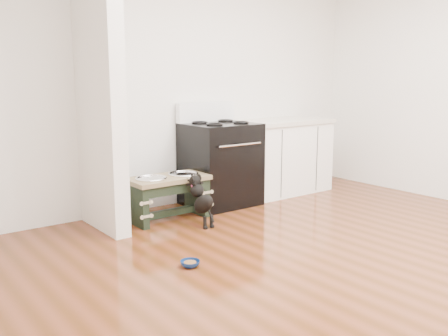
% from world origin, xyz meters
% --- Properties ---
extents(ground, '(5.00, 5.00, 0.00)m').
position_xyz_m(ground, '(0.00, 0.00, 0.00)').
color(ground, '#4A240D').
rests_on(ground, ground).
extents(room_shell, '(5.00, 5.00, 5.00)m').
position_xyz_m(room_shell, '(0.00, 0.00, 1.62)').
color(room_shell, silver).
rests_on(room_shell, ground).
extents(partition_wall, '(0.15, 0.80, 2.70)m').
position_xyz_m(partition_wall, '(-1.18, 2.10, 1.35)').
color(partition_wall, silver).
rests_on(partition_wall, ground).
extents(oven_range, '(0.76, 0.69, 1.14)m').
position_xyz_m(oven_range, '(0.25, 2.16, 0.48)').
color(oven_range, black).
rests_on(oven_range, ground).
extents(cabinet_run, '(1.24, 0.64, 0.91)m').
position_xyz_m(cabinet_run, '(1.23, 2.18, 0.45)').
color(cabinet_run, white).
rests_on(cabinet_run, ground).
extents(dog_feeder, '(0.81, 0.43, 0.46)m').
position_xyz_m(dog_feeder, '(-0.53, 1.99, 0.32)').
color(dog_feeder, black).
rests_on(dog_feeder, ground).
extents(puppy, '(0.14, 0.41, 0.49)m').
position_xyz_m(puppy, '(-0.39, 1.62, 0.27)').
color(puppy, black).
rests_on(puppy, ground).
extents(floor_bowl, '(0.17, 0.17, 0.05)m').
position_xyz_m(floor_bowl, '(-1.07, 0.78, 0.02)').
color(floor_bowl, navy).
rests_on(floor_bowl, ground).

